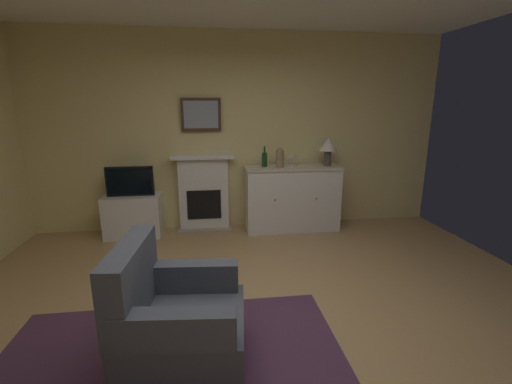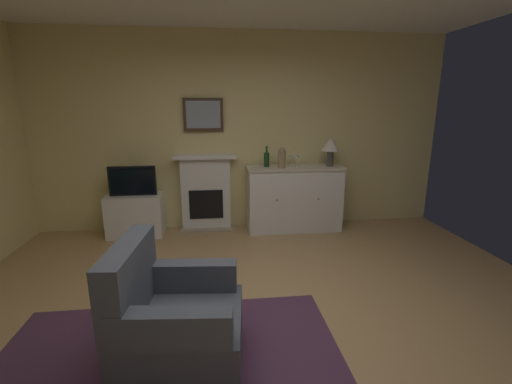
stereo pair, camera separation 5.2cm
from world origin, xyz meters
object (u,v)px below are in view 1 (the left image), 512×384
Objects in this scene: framed_picture at (201,115)px; tv_set at (130,181)px; armchair at (174,319)px; table_lamp at (328,146)px; wine_glass_left at (289,158)px; wine_glass_center at (296,158)px; sideboard_cabinet at (292,198)px; tv_cabinet at (133,216)px; fireplace_unit at (204,192)px; wine_bottle at (265,159)px; vase_decorative at (280,158)px.

tv_set is (-0.98, -0.23, -0.87)m from framed_picture.
framed_picture is 0.60× the size of armchair.
wine_glass_left is (-0.57, -0.03, -0.16)m from table_lamp.
wine_glass_left is 2.19m from tv_set.
wine_glass_left is 1.00× the size of wine_glass_center.
tv_cabinet is (-2.24, 0.02, -0.17)m from sideboard_cabinet.
framed_picture is at bearing 170.03° from sideboard_cabinet.
tv_set is at bearing -166.69° from framed_picture.
fireplace_unit reaches higher than armchair.
table_lamp is at bearing -7.15° from framed_picture.
wine_glass_left is at bearing 62.42° from armchair.
fireplace_unit is 3.79× the size of wine_bottle.
framed_picture is 1.90× the size of wine_bottle.
tv_set is at bearing -179.83° from table_lamp.
wine_glass_center is at bearing 0.19° from tv_cabinet.
wine_bottle is 1.76× the size of wine_glass_center.
fireplace_unit is 2.00× the size of framed_picture.
wine_glass_center is (1.31, -0.20, -0.60)m from framed_picture.
fireplace_unit is 1.02m from tv_cabinet.
framed_picture is 1.36m from wine_glass_left.
wine_bottle is 0.39× the size of tv_cabinet.
wine_bottle is at bearing 68.94° from armchair.
fireplace_unit is 1.10m from framed_picture.
table_lamp is 0.53× the size of tv_cabinet.
framed_picture is 1.69m from tv_cabinet.
table_lamp is 2.42× the size of wine_glass_left.
table_lamp is (0.51, 0.00, 0.74)m from sideboard_cabinet.
table_lamp reaches higher than tv_cabinet.
wine_glass_left is at bearing -156.08° from wine_glass_center.
framed_picture is 3.33× the size of wine_glass_left.
sideboard_cabinet is 2.20× the size of tv_set.
sideboard_cabinet is 0.59m from wine_glass_center.
tv_set reaches higher than tv_cabinet.
wine_bottle is 0.22m from vase_decorative.
vase_decorative reaches higher than wine_glass_left.
wine_bottle is (0.87, -0.13, 0.49)m from fireplace_unit.
tv_cabinet is at bearing -167.99° from framed_picture.
armchair is (-1.24, -2.60, -0.69)m from vase_decorative.
fireplace_unit is 1.41m from wine_glass_center.
vase_decorative is (-0.13, -0.02, 0.02)m from wine_glass_left.
table_lamp reaches higher than wine_glass_center.
wine_glass_left is at bearing -11.71° from framed_picture.
sideboard_cabinet is at bearing 14.04° from vase_decorative.
tv_set is at bearing -179.79° from sideboard_cabinet.
wine_glass_center reaches higher than armchair.
armchair is at bearing -126.25° from table_lamp.
sideboard_cabinet is (1.27, -0.22, -1.18)m from framed_picture.
sideboard_cabinet is at bearing -7.97° from fireplace_unit.
vase_decorative is (-0.20, -0.05, 0.60)m from sideboard_cabinet.
fireplace_unit is 1.20× the size of armchair.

